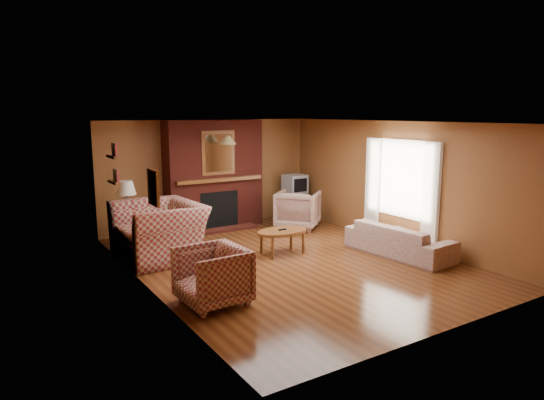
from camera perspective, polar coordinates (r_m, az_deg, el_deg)
floor at (r=8.53m, az=2.05°, el=-7.23°), size 6.50×6.50×0.00m
ceiling at (r=8.13m, az=2.16°, el=9.11°), size 6.50×6.50×0.00m
wall_back at (r=11.06m, az=-7.41°, el=3.13°), size 6.50×0.00×6.50m
wall_front at (r=5.91m, az=20.15°, el=-3.77°), size 6.50×0.00×6.50m
wall_left at (r=7.17m, az=-14.66°, el=-1.06°), size 0.00×6.50×6.50m
wall_right at (r=9.86m, az=14.23°, el=2.01°), size 0.00×6.50×6.50m
fireplace at (r=10.82m, az=-6.82°, el=2.89°), size 2.20×0.82×2.40m
window_right at (r=9.70m, az=14.86°, el=1.41°), size 0.10×1.85×2.00m
bookshelf at (r=8.93m, az=-18.15°, el=3.99°), size 0.09×0.55×0.71m
botanical_print at (r=6.84m, az=-13.77°, el=1.42°), size 0.05×0.40×0.50m
pendant_light at (r=10.13m, az=-5.24°, el=7.06°), size 0.36×0.36×0.48m
plaid_loveseat at (r=8.80m, az=-13.16°, el=-3.57°), size 1.43×1.61×1.00m
plaid_armchair at (r=6.65m, az=-7.06°, el=-8.87°), size 0.91×0.88×0.79m
floral_sofa at (r=9.11m, az=14.73°, el=-4.53°), size 0.95×2.05×0.58m
floral_armchair at (r=10.87m, az=3.07°, el=-1.11°), size 1.28×1.27×0.83m
coffee_table at (r=8.85m, az=1.22°, el=-3.88°), size 0.99×0.61×0.47m
side_table at (r=9.76m, az=-16.56°, el=-3.37°), size 0.52×0.52×0.66m
table_lamp at (r=9.63m, az=-16.77°, el=0.56°), size 0.38×0.38×0.62m
tv_stand at (r=11.82m, az=2.68°, el=-0.68°), size 0.62×0.57×0.63m
crt_tv at (r=11.72m, az=2.71°, el=1.90°), size 0.50×0.50×0.45m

